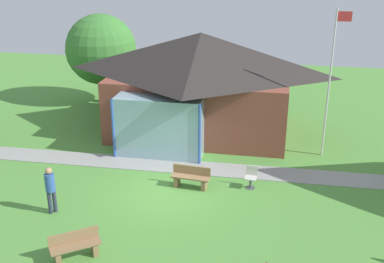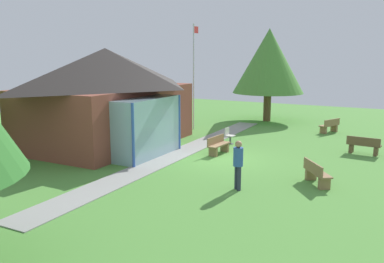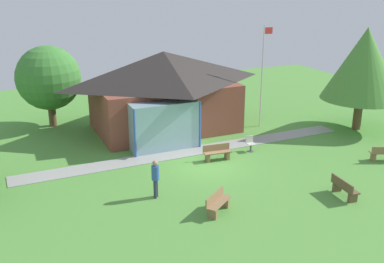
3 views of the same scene
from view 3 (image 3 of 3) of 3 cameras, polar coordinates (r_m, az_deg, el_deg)
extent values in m
plane|color=#54933D|center=(23.16, 2.18, -4.30)|extent=(44.00, 44.00, 0.00)
cube|color=brown|center=(28.36, -3.54, 3.25)|extent=(8.47, 5.53, 3.01)
pyramid|color=#2D2826|center=(27.80, -3.64, 8.18)|extent=(9.47, 6.53, 1.95)
cube|color=#8CB2BF|center=(24.96, -3.53, 0.72)|extent=(3.81, 1.20, 2.70)
cylinder|color=#3359B2|center=(23.85, -7.31, -0.28)|extent=(0.12, 0.12, 2.70)
cylinder|color=#3359B2|center=(25.13, 1.02, 0.88)|extent=(0.12, 0.12, 2.70)
cube|color=#999993|center=(24.94, 0.03, -2.53)|extent=(19.34, 1.55, 0.03)
cylinder|color=silver|center=(28.81, 8.91, 6.86)|extent=(0.08, 0.08, 6.48)
cube|color=red|center=(28.53, 9.72, 12.58)|extent=(0.60, 0.02, 0.40)
cube|color=olive|center=(18.51, 3.43, -9.04)|extent=(1.47, 1.24, 0.06)
cube|color=olive|center=(19.06, 4.16, -9.04)|extent=(0.36, 0.42, 0.39)
cube|color=olive|center=(18.20, 2.62, -10.45)|extent=(0.36, 0.42, 0.39)
cube|color=olive|center=(18.49, 2.91, -8.33)|extent=(1.25, 0.93, 0.36)
cube|color=brown|center=(20.86, 18.97, -6.74)|extent=(0.59, 1.54, 0.06)
cube|color=brown|center=(21.36, 18.02, -6.78)|extent=(0.41, 0.20, 0.39)
cube|color=brown|center=(20.59, 19.81, -7.98)|extent=(0.41, 0.20, 0.39)
cube|color=brown|center=(20.67, 18.61, -6.30)|extent=(0.21, 1.50, 0.36)
cube|color=olive|center=(23.63, 3.26, -2.66)|extent=(1.53, 0.58, 0.06)
cube|color=olive|center=(23.92, 4.47, -3.07)|extent=(0.20, 0.41, 0.39)
cube|color=olive|center=(23.54, 2.00, -3.40)|extent=(0.20, 0.41, 0.39)
cube|color=olive|center=(23.72, 3.10, -2.03)|extent=(1.50, 0.20, 0.36)
cube|color=olive|center=(25.65, 23.34, -2.48)|extent=(1.55, 1.02, 0.06)
cube|color=olive|center=(25.53, 22.13, -3.03)|extent=(0.31, 0.43, 0.39)
cube|color=beige|center=(25.02, 7.53, -1.58)|extent=(0.47, 0.47, 0.04)
cube|color=beige|center=(25.11, 7.35, -0.96)|extent=(0.44, 0.08, 0.40)
cylinder|color=#4C4C51|center=(25.10, 7.51, -2.08)|extent=(0.10, 0.10, 0.42)
cylinder|color=#4C4C51|center=(25.17, 7.49, -2.50)|extent=(0.36, 0.36, 0.02)
cylinder|color=#2D3347|center=(19.68, -4.73, -7.36)|extent=(0.14, 0.14, 0.85)
cylinder|color=#2D3347|center=(19.83, -4.56, -7.14)|extent=(0.14, 0.14, 0.85)
cylinder|color=#3359A5|center=(19.44, -4.70, -5.27)|extent=(0.34, 0.34, 0.65)
sphere|color=tan|center=(19.26, -4.74, -4.06)|extent=(0.24, 0.24, 0.24)
cylinder|color=brown|center=(30.29, 20.39, 2.11)|extent=(0.53, 0.53, 1.99)
cone|color=#4C8C38|center=(29.60, 21.10, 8.06)|extent=(4.91, 4.91, 4.42)
cylinder|color=brown|center=(30.47, -17.41, 2.20)|extent=(0.48, 0.48, 1.66)
sphere|color=#3D7F33|center=(29.92, -17.85, 6.54)|extent=(4.08, 4.08, 4.08)
camera|label=1|loc=(13.72, 51.96, 10.38)|focal=43.94mm
camera|label=2|loc=(14.42, -50.99, -6.54)|focal=37.95mm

